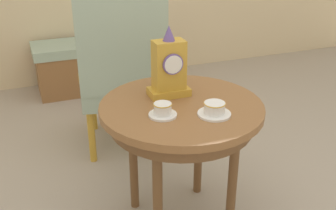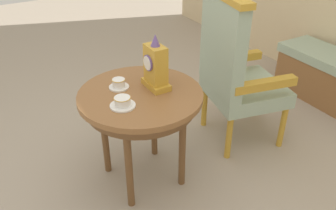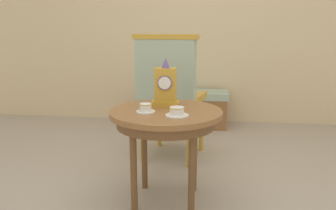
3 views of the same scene
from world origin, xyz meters
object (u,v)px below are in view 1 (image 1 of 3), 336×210
Objects in this scene: side_table at (181,119)px; armchair at (123,66)px; teacup_left at (163,110)px; teacup_right at (214,110)px; window_bench at (97,64)px; mantel_clock at (169,68)px.

side_table is 0.66× the size of armchair.
armchair is (0.06, 0.86, -0.09)m from teacup_left.
window_bench is (-0.10, 2.08, -0.46)m from teacup_right.
teacup_right is (0.09, -0.15, 0.10)m from side_table.
armchair is 1.21m from window_bench.
teacup_right is 0.43× the size of mantel_clock.
teacup_right is at bearing -60.39° from side_table.
side_table is 5.19× the size of teacup_right.
armchair is 1.06× the size of window_bench.
window_bench is (-0.01, 1.93, -0.36)m from side_table.
mantel_clock is at bearing 97.88° from side_table.
window_bench is at bearing 92.62° from teacup_right.
armchair reaches higher than teacup_left.
teacup_right is 0.13× the size of window_bench.
teacup_right is at bearing -18.89° from teacup_left.
mantel_clock is 0.31× the size of window_bench.
mantel_clock is at bearing -90.25° from window_bench.
teacup_right is (0.21, -0.07, -0.00)m from teacup_left.
mantel_clock reaches higher than teacup_left.
mantel_clock reaches higher than teacup_right.
teacup_right is 0.13× the size of armchair.
teacup_left is at bearing -145.84° from side_table.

